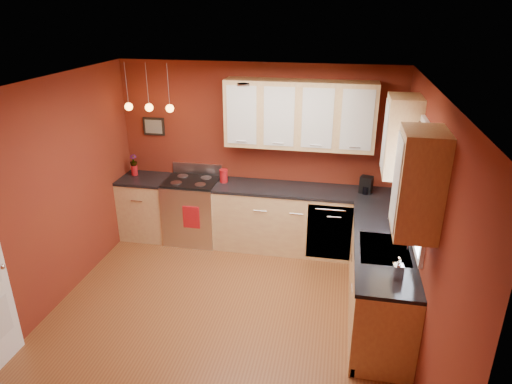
% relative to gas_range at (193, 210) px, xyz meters
% --- Properties ---
extents(floor, '(4.20, 4.20, 0.00)m').
position_rel_gas_range_xyz_m(floor, '(0.92, -1.80, -0.48)').
color(floor, brown).
rests_on(floor, ground).
extents(ceiling, '(4.00, 4.20, 0.02)m').
position_rel_gas_range_xyz_m(ceiling, '(0.92, -1.80, 2.12)').
color(ceiling, white).
rests_on(ceiling, wall_back).
extents(wall_back, '(4.00, 0.02, 2.60)m').
position_rel_gas_range_xyz_m(wall_back, '(0.92, 0.30, 0.82)').
color(wall_back, maroon).
rests_on(wall_back, floor).
extents(wall_front, '(4.00, 0.02, 2.60)m').
position_rel_gas_range_xyz_m(wall_front, '(0.92, -3.90, 0.82)').
color(wall_front, maroon).
rests_on(wall_front, floor).
extents(wall_left, '(0.02, 4.20, 2.60)m').
position_rel_gas_range_xyz_m(wall_left, '(-1.08, -1.80, 0.82)').
color(wall_left, maroon).
rests_on(wall_left, floor).
extents(wall_right, '(0.02, 4.20, 2.60)m').
position_rel_gas_range_xyz_m(wall_right, '(2.92, -1.80, 0.82)').
color(wall_right, maroon).
rests_on(wall_right, floor).
extents(base_cabinets_back_left, '(0.70, 0.60, 0.90)m').
position_rel_gas_range_xyz_m(base_cabinets_back_left, '(-0.73, -0.00, -0.03)').
color(base_cabinets_back_left, '#D6B572').
rests_on(base_cabinets_back_left, floor).
extents(base_cabinets_back_right, '(2.54, 0.60, 0.90)m').
position_rel_gas_range_xyz_m(base_cabinets_back_right, '(1.65, -0.00, -0.03)').
color(base_cabinets_back_right, '#D6B572').
rests_on(base_cabinets_back_right, floor).
extents(base_cabinets_right, '(0.60, 2.10, 0.90)m').
position_rel_gas_range_xyz_m(base_cabinets_right, '(2.62, -1.35, -0.03)').
color(base_cabinets_right, '#D6B572').
rests_on(base_cabinets_right, floor).
extents(counter_back_left, '(0.70, 0.62, 0.04)m').
position_rel_gas_range_xyz_m(counter_back_left, '(-0.73, -0.00, 0.44)').
color(counter_back_left, black).
rests_on(counter_back_left, base_cabinets_back_left).
extents(counter_back_right, '(2.54, 0.62, 0.04)m').
position_rel_gas_range_xyz_m(counter_back_right, '(1.65, -0.00, 0.44)').
color(counter_back_right, black).
rests_on(counter_back_right, base_cabinets_back_right).
extents(counter_right, '(0.62, 2.10, 0.04)m').
position_rel_gas_range_xyz_m(counter_right, '(2.62, -1.35, 0.44)').
color(counter_right, black).
rests_on(counter_right, base_cabinets_right).
extents(gas_range, '(0.76, 0.64, 1.11)m').
position_rel_gas_range_xyz_m(gas_range, '(0.00, 0.00, 0.00)').
color(gas_range, silver).
rests_on(gas_range, floor).
extents(dishwasher_front, '(0.60, 0.02, 0.80)m').
position_rel_gas_range_xyz_m(dishwasher_front, '(2.02, -0.29, -0.03)').
color(dishwasher_front, silver).
rests_on(dishwasher_front, base_cabinets_back_right).
extents(sink, '(0.50, 0.70, 0.33)m').
position_rel_gas_range_xyz_m(sink, '(2.62, -1.50, 0.43)').
color(sink, gray).
rests_on(sink, counter_right).
extents(window, '(0.06, 1.02, 1.22)m').
position_rel_gas_range_xyz_m(window, '(2.89, -1.50, 1.21)').
color(window, white).
rests_on(window, wall_right).
extents(upper_cabinets_back, '(2.00, 0.35, 0.90)m').
position_rel_gas_range_xyz_m(upper_cabinets_back, '(1.52, 0.12, 1.47)').
color(upper_cabinets_back, '#D6B572').
rests_on(upper_cabinets_back, wall_back).
extents(upper_cabinets_right, '(0.35, 1.95, 0.90)m').
position_rel_gas_range_xyz_m(upper_cabinets_right, '(2.75, -1.48, 1.47)').
color(upper_cabinets_right, '#D6B572').
rests_on(upper_cabinets_right, wall_right).
extents(wall_picture, '(0.32, 0.03, 0.26)m').
position_rel_gas_range_xyz_m(wall_picture, '(-0.63, 0.28, 1.17)').
color(wall_picture, black).
rests_on(wall_picture, wall_back).
extents(pendant_lights, '(0.71, 0.11, 0.66)m').
position_rel_gas_range_xyz_m(pendant_lights, '(-0.53, -0.05, 1.53)').
color(pendant_lights, gray).
rests_on(pendant_lights, ceiling).
extents(red_canister, '(0.12, 0.12, 0.19)m').
position_rel_gas_range_xyz_m(red_canister, '(0.47, 0.06, 0.55)').
color(red_canister, '#A61117').
rests_on(red_canister, counter_back_right).
extents(red_vase, '(0.09, 0.09, 0.15)m').
position_rel_gas_range_xyz_m(red_vase, '(-0.91, 0.08, 0.53)').
color(red_vase, '#A61117').
rests_on(red_vase, counter_back_left).
extents(flowers, '(0.14, 0.14, 0.19)m').
position_rel_gas_range_xyz_m(flowers, '(-0.91, 0.08, 0.68)').
color(flowers, '#A61117').
rests_on(flowers, red_vase).
extents(coffee_maker, '(0.19, 0.19, 0.23)m').
position_rel_gas_range_xyz_m(coffee_maker, '(2.46, 0.03, 0.57)').
color(coffee_maker, black).
rests_on(coffee_maker, counter_back_right).
extents(soap_pump, '(0.11, 0.11, 0.21)m').
position_rel_gas_range_xyz_m(soap_pump, '(2.70, -2.05, 0.57)').
color(soap_pump, white).
rests_on(soap_pump, counter_right).
extents(dish_towel, '(0.24, 0.02, 0.33)m').
position_rel_gas_range_xyz_m(dish_towel, '(0.08, -0.33, 0.04)').
color(dish_towel, '#A61117').
rests_on(dish_towel, gas_range).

